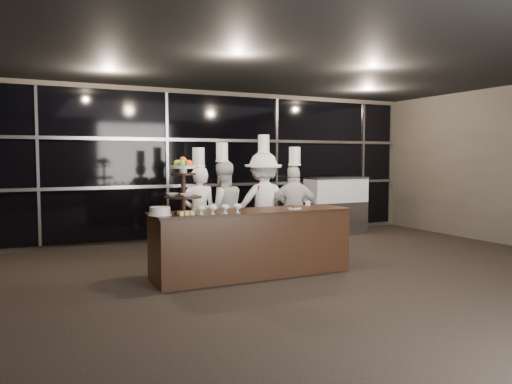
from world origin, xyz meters
name	(u,v)px	position (x,y,z in m)	size (l,w,h in m)	color
room	(385,171)	(0.00, 0.00, 1.50)	(10.00, 10.00, 10.00)	black
window_wall	(224,165)	(0.00, 4.94, 1.50)	(8.60, 0.10, 2.80)	black
buffet_counter	(252,242)	(-0.89, 1.72, 0.47)	(2.84, 0.74, 0.92)	black
display_stand	(183,182)	(-1.89, 1.72, 1.34)	(0.48, 0.48, 0.74)	black
compotes	(219,208)	(-1.47, 1.50, 1.00)	(0.63, 0.11, 0.12)	silver
layer_cake	(160,211)	(-2.21, 1.67, 0.97)	(0.30, 0.30, 0.11)	white
pastry_squares	(186,213)	(-1.91, 1.55, 0.95)	(0.20, 0.13, 0.05)	#E7D271
small_plate	(295,208)	(-0.27, 1.62, 0.94)	(0.20, 0.20, 0.05)	white
chef_cup	(308,203)	(0.17, 1.97, 0.96)	(0.08, 0.08, 0.07)	white
display_case	(336,203)	(2.32, 4.30, 0.69)	(1.31, 0.57, 1.24)	#A5A5AA
chef_a	(199,212)	(-1.26, 2.92, 0.79)	(0.60, 0.45, 1.81)	white
chef_b	(222,210)	(-0.86, 2.91, 0.81)	(0.80, 0.64, 1.89)	silver
chef_c	(264,204)	(-0.10, 2.94, 0.88)	(1.23, 0.86, 2.03)	white
chef_d	(294,209)	(0.34, 2.66, 0.79)	(0.97, 0.65, 1.83)	white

